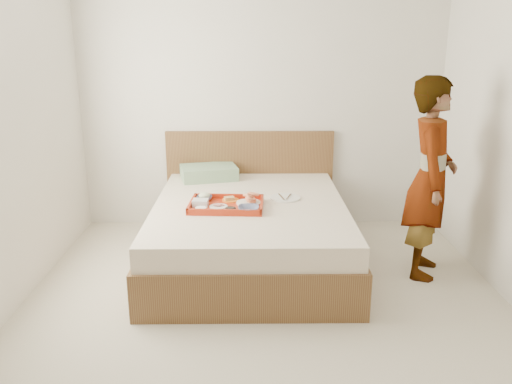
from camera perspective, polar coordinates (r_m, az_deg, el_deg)
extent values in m
cube|color=beige|center=(3.59, 1.17, -14.20)|extent=(3.50, 4.00, 0.01)
cube|color=silver|center=(5.11, 0.56, 10.58)|extent=(3.50, 0.01, 2.60)
cube|color=silver|center=(1.21, 4.44, -9.82)|extent=(3.50, 0.01, 2.60)
cube|color=brown|center=(4.37, -0.67, -4.47)|extent=(1.65, 2.00, 0.53)
cube|color=brown|center=(5.23, -0.67, 1.51)|extent=(1.65, 0.06, 0.95)
cube|color=#8BA583|center=(5.00, -5.18, 2.14)|extent=(0.58, 0.46, 0.12)
cube|color=#B12B0F|center=(4.16, -3.25, -1.36)|extent=(0.60, 0.46, 0.05)
cylinder|color=white|center=(4.20, -0.80, -1.19)|extent=(0.21, 0.21, 0.01)
imported|color=#161E43|center=(4.01, -0.82, -1.85)|extent=(0.17, 0.17, 0.04)
cylinder|color=black|center=(4.01, -2.80, -1.98)|extent=(0.09, 0.09, 0.03)
cylinder|color=white|center=(4.13, -4.11, -1.60)|extent=(0.15, 0.15, 0.01)
cylinder|color=orange|center=(4.28, -2.79, -0.89)|extent=(0.15, 0.15, 0.01)
imported|color=#161E43|center=(4.30, -5.66, -0.66)|extent=(0.13, 0.13, 0.04)
cube|color=silver|center=(4.16, -6.09, -1.18)|extent=(0.13, 0.11, 0.05)
cylinder|color=white|center=(4.04, -6.06, -1.89)|extent=(0.09, 0.09, 0.03)
cylinder|color=white|center=(4.39, 3.18, -0.64)|extent=(0.28, 0.28, 0.01)
imported|color=silver|center=(4.25, 18.50, 1.38)|extent=(0.54, 0.66, 1.57)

